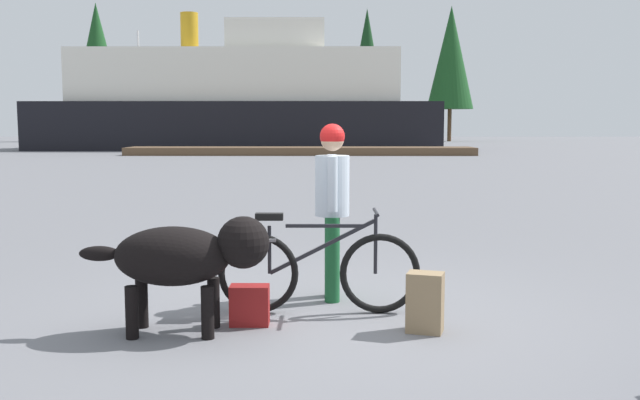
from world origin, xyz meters
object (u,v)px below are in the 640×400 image
(dog, at_px, (187,256))
(sailboat_moored, at_px, (141,140))
(bicycle, at_px, (317,270))
(ferry_boat, at_px, (240,102))
(handbag_pannier, at_px, (250,305))
(backpack, at_px, (425,302))
(person_cyclist, at_px, (332,195))

(dog, xyz_separation_m, sailboat_moored, (-11.61, 43.50, -0.13))
(bicycle, xyz_separation_m, ferry_boat, (-5.29, 39.11, 2.60))
(handbag_pannier, distance_m, ferry_boat, 39.87)
(backpack, relative_size, handbag_pannier, 1.45)
(dog, relative_size, handbag_pannier, 4.51)
(handbag_pannier, bearing_deg, bicycle, 34.00)
(bicycle, bearing_deg, backpack, -32.99)
(person_cyclist, height_order, ferry_boat, ferry_boat)
(bicycle, relative_size, backpack, 3.68)
(dog, distance_m, sailboat_moored, 45.02)
(person_cyclist, bearing_deg, handbag_pannier, -128.25)
(person_cyclist, distance_m, handbag_pannier, 1.38)
(bicycle, height_order, handbag_pannier, bicycle)
(handbag_pannier, xyz_separation_m, ferry_boat, (-4.73, 39.49, 2.81))
(bicycle, bearing_deg, dog, -149.64)
(dog, height_order, sailboat_moored, sailboat_moored)
(bicycle, distance_m, ferry_boat, 39.56)
(backpack, bearing_deg, person_cyclist, 124.46)
(dog, bearing_deg, person_cyclist, 43.56)
(handbag_pannier, bearing_deg, sailboat_moored, 105.59)
(ferry_boat, bearing_deg, bicycle, -82.30)
(bicycle, distance_m, person_cyclist, 0.80)
(dog, height_order, handbag_pannier, dog)
(bicycle, bearing_deg, ferry_boat, 97.70)
(sailboat_moored, bearing_deg, person_cyclist, -73.25)
(backpack, xyz_separation_m, sailboat_moored, (-13.49, 43.46, 0.25))
(dog, distance_m, backpack, 1.92)
(bicycle, bearing_deg, person_cyclist, 74.94)
(person_cyclist, relative_size, backpack, 3.44)
(ferry_boat, height_order, sailboat_moored, ferry_boat)
(bicycle, xyz_separation_m, dog, (-1.02, -0.60, 0.24))
(person_cyclist, height_order, backpack, person_cyclist)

